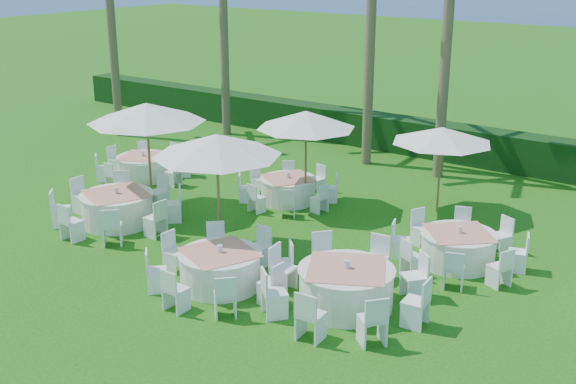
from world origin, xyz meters
name	(u,v)px	position (x,y,z in m)	size (l,w,h in m)	color
ground	(193,275)	(0.00, 0.00, 0.00)	(120.00, 120.00, 0.00)	#1E570E
hedge	(429,139)	(0.00, 12.00, 0.60)	(34.00, 1.00, 1.20)	black
banquet_table_a	(117,208)	(-3.75, 1.19, 0.44)	(3.32, 3.32, 1.00)	white
banquet_table_b	(220,268)	(0.87, -0.05, 0.41)	(3.09, 3.09, 0.94)	white
banquet_table_c	(346,286)	(3.53, 0.70, 0.45)	(3.41, 3.41, 1.02)	white
banquet_table_d	(144,167)	(-6.09, 4.35, 0.39)	(2.90, 2.90, 0.89)	white
banquet_table_e	(288,189)	(-1.14, 5.21, 0.37)	(2.82, 2.82, 0.86)	white
banquet_table_f	(458,247)	(4.50, 3.99, 0.40)	(2.97, 2.97, 0.92)	white
umbrella_a	(146,113)	(-3.84, 2.51, 2.72)	(3.15, 3.15, 2.98)	brown
umbrella_b	(217,145)	(-0.33, 1.31, 2.63)	(2.98, 2.98, 2.89)	brown
umbrella_c	(306,120)	(-0.49, 5.12, 2.49)	(2.70, 2.70, 2.73)	brown
umbrella_d	(442,135)	(2.67, 6.88, 2.17)	(2.69, 2.69, 2.38)	brown
palm_b	(371,33)	(-1.29, 9.89, 4.30)	(4.40, 4.02, 7.71)	brown
palm_f	(110,7)	(-10.99, 7.70, 4.81)	(4.40, 3.96, 8.70)	brown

